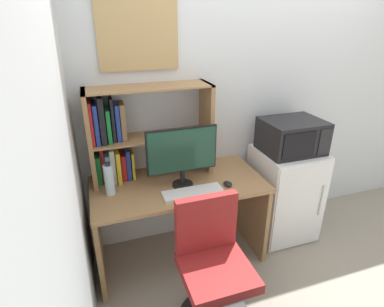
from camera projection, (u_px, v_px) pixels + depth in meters
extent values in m
cube|color=silver|center=(299.00, 89.00, 2.86)|extent=(6.40, 0.04, 2.60)
cube|color=silver|center=(48.00, 256.00, 0.88)|extent=(0.04, 4.40, 2.60)
cube|color=#997047|center=(179.00, 184.00, 2.42)|extent=(1.35, 0.68, 0.03)
cube|color=#997047|center=(98.00, 239.00, 2.38)|extent=(0.04, 0.61, 0.70)
cube|color=#997047|center=(249.00, 208.00, 2.76)|extent=(0.04, 0.61, 0.70)
cube|color=#997047|center=(90.00, 140.00, 2.27)|extent=(0.03, 0.27, 0.73)
cube|color=#997047|center=(206.00, 127.00, 2.53)|extent=(0.03, 0.27, 0.73)
cube|color=#997047|center=(149.00, 87.00, 2.25)|extent=(0.95, 0.27, 0.01)
cube|color=#997047|center=(151.00, 137.00, 2.41)|extent=(0.88, 0.27, 0.01)
cube|color=#197233|center=(98.00, 167.00, 2.40)|extent=(0.04, 0.18, 0.23)
cube|color=#B21E1E|center=(103.00, 163.00, 2.41)|extent=(0.03, 0.16, 0.29)
cube|color=teal|center=(108.00, 166.00, 2.41)|extent=(0.03, 0.22, 0.24)
cube|color=silver|center=(112.00, 163.00, 2.42)|extent=(0.04, 0.20, 0.28)
cube|color=gold|center=(118.00, 164.00, 2.42)|extent=(0.03, 0.23, 0.26)
cube|color=#B21E1E|center=(123.00, 165.00, 2.46)|extent=(0.04, 0.17, 0.21)
cube|color=navy|center=(128.00, 162.00, 2.46)|extent=(0.03, 0.18, 0.25)
cube|color=gold|center=(132.00, 163.00, 2.48)|extent=(0.02, 0.17, 0.22)
cube|color=#B21E1E|center=(91.00, 122.00, 2.23)|extent=(0.02, 0.22, 0.32)
cube|color=navy|center=(96.00, 123.00, 2.25)|extent=(0.03, 0.22, 0.30)
cube|color=black|center=(101.00, 119.00, 2.25)|extent=(0.04, 0.22, 0.34)
cube|color=#197233|center=(108.00, 124.00, 2.29)|extent=(0.03, 0.20, 0.25)
cube|color=black|center=(112.00, 119.00, 2.29)|extent=(0.02, 0.18, 0.33)
cube|color=navy|center=(117.00, 121.00, 2.31)|extent=(0.03, 0.18, 0.28)
cube|color=brown|center=(122.00, 121.00, 2.32)|extent=(0.04, 0.17, 0.28)
cylinder|color=black|center=(183.00, 184.00, 2.37)|extent=(0.16, 0.16, 0.02)
cylinder|color=black|center=(183.00, 177.00, 2.35)|extent=(0.04, 0.04, 0.12)
cube|color=black|center=(182.00, 150.00, 2.26)|extent=(0.54, 0.01, 0.35)
cube|color=#193D2D|center=(182.00, 150.00, 2.26)|extent=(0.51, 0.02, 0.32)
cube|color=silver|center=(193.00, 192.00, 2.26)|extent=(0.45, 0.15, 0.02)
ellipsoid|color=black|center=(228.00, 184.00, 2.37)|extent=(0.06, 0.09, 0.03)
cylinder|color=silver|center=(109.00, 180.00, 2.22)|extent=(0.07, 0.07, 0.23)
cylinder|color=black|center=(107.00, 164.00, 2.17)|extent=(0.04, 0.04, 0.02)
cube|color=white|center=(284.00, 193.00, 2.86)|extent=(0.54, 0.51, 0.85)
cube|color=white|center=(301.00, 208.00, 2.64)|extent=(0.51, 0.01, 0.82)
cylinder|color=#B2B2B7|center=(321.00, 200.00, 2.66)|extent=(0.01, 0.01, 0.30)
cube|color=black|center=(292.00, 136.00, 2.63)|extent=(0.50, 0.40, 0.28)
cube|color=black|center=(299.00, 145.00, 2.44)|extent=(0.30, 0.01, 0.21)
cube|color=black|center=(325.00, 142.00, 2.51)|extent=(0.12, 0.01, 0.22)
cylinder|color=black|center=(216.00, 298.00, 2.03)|extent=(0.04, 0.04, 0.41)
cube|color=maroon|center=(217.00, 272.00, 1.94)|extent=(0.44, 0.44, 0.07)
cube|color=maroon|center=(206.00, 223.00, 2.02)|extent=(0.41, 0.06, 0.40)
cube|color=tan|center=(138.00, 34.00, 2.21)|extent=(0.59, 0.02, 0.51)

